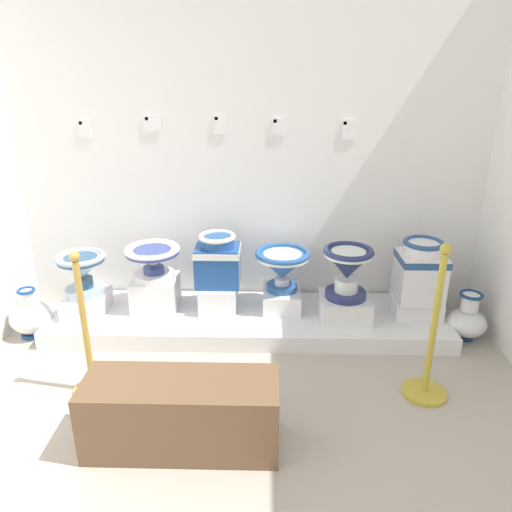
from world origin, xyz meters
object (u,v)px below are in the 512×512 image
at_px(plinth_block_leftmost, 156,293).
at_px(plinth_block_slender_white, 219,296).
at_px(info_placard_second, 152,124).
at_px(plinth_block_squat_floral, 282,298).
at_px(plinth_block_rightmost, 87,304).
at_px(info_placard_third, 220,124).
at_px(antique_toilet_squat_floral, 282,264).
at_px(museum_bench, 182,414).
at_px(info_placard_fifth, 349,129).
at_px(antique_toilet_leftmost, 153,258).
at_px(plinth_block_broad_patterned, 415,306).
at_px(antique_toilet_central_ornate, 348,267).
at_px(decorative_vase_corner, 467,320).
at_px(antique_toilet_rightmost, 82,269).
at_px(stanchion_post_near_right, 430,356).
at_px(antique_toilet_broad_patterned, 420,270).
at_px(stanchion_post_near_left, 88,351).
at_px(antique_toilet_slender_white, 218,259).
at_px(decorative_vase_spare, 31,316).
at_px(plinth_block_central_ornate, 344,308).
at_px(info_placard_first, 85,128).
at_px(info_placard_fourth, 279,127).

relative_size(plinth_block_leftmost, plinth_block_slender_white, 0.93).
bearing_deg(info_placard_second, plinth_block_squat_floral, -16.50).
distance_m(plinth_block_rightmost, info_placard_third, 1.71).
height_order(plinth_block_leftmost, plinth_block_slender_white, plinth_block_leftmost).
height_order(antique_toilet_squat_floral, museum_bench, antique_toilet_squat_floral).
bearing_deg(plinth_block_rightmost, museum_bench, -52.80).
bearing_deg(info_placard_fifth, antique_toilet_leftmost, -167.97).
height_order(plinth_block_slender_white, plinth_block_broad_patterned, plinth_block_slender_white).
bearing_deg(plinth_block_leftmost, antique_toilet_leftmost, 90.00).
distance_m(plinth_block_leftmost, antique_toilet_central_ornate, 1.50).
xyz_separation_m(antique_toilet_central_ornate, info_placard_second, (-1.46, 0.47, 0.96)).
bearing_deg(decorative_vase_corner, museum_bench, -149.21).
xyz_separation_m(antique_toilet_rightmost, plinth_block_slender_white, (1.01, 0.11, -0.26)).
xyz_separation_m(plinth_block_leftmost, stanchion_post_near_right, (1.86, -0.88, 0.02)).
xyz_separation_m(plinth_block_slender_white, info_placard_fifth, (0.98, 0.31, 1.24)).
xyz_separation_m(antique_toilet_broad_patterned, info_placard_fifth, (-0.54, 0.38, 0.97)).
xyz_separation_m(plinth_block_leftmost, antique_toilet_broad_patterned, (2.02, -0.06, 0.25)).
bearing_deg(stanchion_post_near_left, antique_toilet_squat_floral, 37.46).
bearing_deg(info_placard_second, museum_bench, -75.42).
bearing_deg(antique_toilet_central_ornate, antique_toilet_rightmost, 178.53).
relative_size(antique_toilet_slender_white, info_placard_second, 3.14).
bearing_deg(plinth_block_broad_patterned, info_placard_fifth, 144.80).
relative_size(antique_toilet_broad_patterned, decorative_vase_corner, 1.25).
height_order(plinth_block_leftmost, decorative_vase_spare, decorative_vase_spare).
bearing_deg(info_placard_second, stanchion_post_near_right, -32.71).
height_order(antique_toilet_leftmost, info_placard_second, info_placard_second).
bearing_deg(plinth_block_leftmost, plinth_block_slender_white, 1.12).
bearing_deg(antique_toilet_slender_white, museum_bench, -92.68).
distance_m(plinth_block_squat_floral, decorative_vase_corner, 1.39).
bearing_deg(decorative_vase_spare, plinth_block_leftmost, 14.53).
bearing_deg(decorative_vase_corner, antique_toilet_leftmost, 175.15).
height_order(plinth_block_central_ornate, antique_toilet_broad_patterned, antique_toilet_broad_patterned).
height_order(plinth_block_broad_patterned, museum_bench, museum_bench).
distance_m(antique_toilet_broad_patterned, decorative_vase_corner, 0.51).
bearing_deg(info_placard_first, museum_bench, -60.36).
relative_size(antique_toilet_broad_patterned, decorative_vase_spare, 1.22).
relative_size(antique_toilet_leftmost, antique_toilet_central_ornate, 1.09).
bearing_deg(info_placard_fourth, plinth_block_central_ornate, -42.76).
relative_size(antique_toilet_squat_floral, plinth_block_central_ornate, 1.15).
relative_size(plinth_block_broad_patterned, stanchion_post_near_right, 0.35).
distance_m(plinth_block_squat_floral, plinth_block_broad_patterned, 1.03).
xyz_separation_m(plinth_block_slender_white, antique_toilet_slender_white, (-0.00, -0.00, 0.31)).
bearing_deg(museum_bench, plinth_block_central_ornate, 49.42).
bearing_deg(stanchion_post_near_left, antique_toilet_central_ornate, 24.13).
bearing_deg(decorative_vase_spare, antique_toilet_squat_floral, 7.67).
distance_m(antique_toilet_squat_floral, info_placard_fourth, 1.04).
xyz_separation_m(antique_toilet_leftmost, info_placard_first, (-0.52, 0.31, 0.93)).
distance_m(decorative_vase_spare, stanchion_post_near_left, 0.97).
relative_size(plinth_block_rightmost, decorative_vase_corner, 1.01).
relative_size(plinth_block_broad_patterned, info_placard_second, 2.74).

